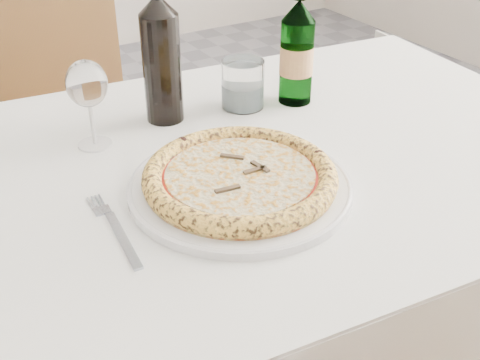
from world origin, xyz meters
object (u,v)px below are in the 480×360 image
Objects in this scene: plate at (240,186)px; beer_bottle at (297,52)px; dining_table at (211,206)px; wine_bottle at (161,57)px; chair_far at (59,117)px; wine_glass at (87,86)px; pizza at (240,177)px; tumbler at (243,87)px.

plate is 1.36× the size of beer_bottle.
wine_bottle is (0.01, 0.20, 0.21)m from dining_table.
chair_far reaches higher than dining_table.
wine_bottle is (0.01, 0.30, 0.12)m from plate.
wine_glass reaches higher than dining_table.
pizza is (-0.00, 0.00, 0.02)m from plate.
plate is 0.32m from wine_glass.
wine_bottle is at bearing 87.95° from pizza.
tumbler is at bearing 1.07° from wine_glass.
wine_glass is (-0.15, 0.17, 0.20)m from dining_table.
pizza is at bearing -122.13° from tumbler.
chair_far reaches higher than pizza.
wine_glass is at bearing 118.64° from pizza.
dining_table is 4.25× the size of plate.
chair_far is at bearing 110.30° from tumbler.
chair_far is at bearing 93.81° from pizza.
beer_bottle is (0.28, 0.24, 0.08)m from pizza.
pizza is 1.91× the size of wine_glass.
pizza is (-0.00, -0.10, 0.11)m from dining_table.
plate reaches higher than dining_table.
pizza is 0.32m from tumbler.
pizza is 1.04× the size of wine_bottle.
tumbler is 0.13m from beer_bottle.
chair_far is 0.93m from pizza.
chair_far is at bearing 82.23° from wine_glass.
wine_glass reaches higher than tumbler.
wine_bottle is at bearing 86.93° from dining_table.
dining_table is 0.29m from wine_bottle.
dining_table is 0.30m from wine_glass.
wine_bottle is at bearing 12.34° from wine_glass.
plate is 0.32m from wine_bottle.
tumbler is at bearing 57.87° from plate.
dining_table is at bearing -153.33° from beer_bottle.
wine_bottle is (-0.16, 0.03, 0.08)m from tumbler.
tumbler is 0.33× the size of wine_bottle.
beer_bottle is (0.28, 0.14, 0.19)m from dining_table.
tumbler is at bearing -10.01° from wine_bottle.
tumbler is 0.18m from wine_bottle.
dining_table is 4.92× the size of pizza.
wine_glass is at bearing 118.64° from plate.
wine_bottle is at bearing -83.26° from chair_far.
wine_bottle reaches higher than wine_glass.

